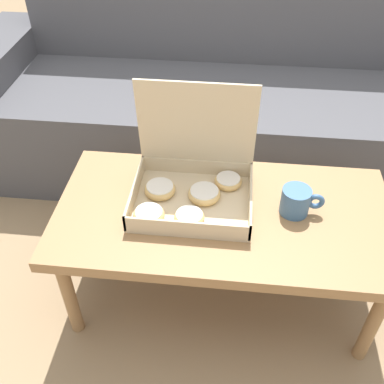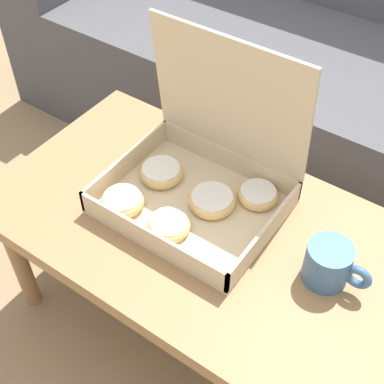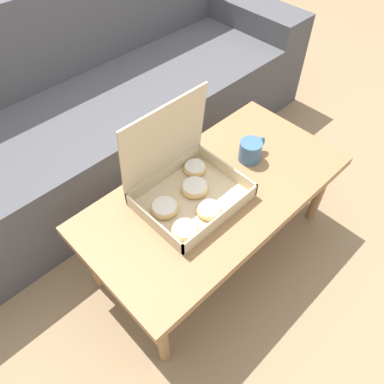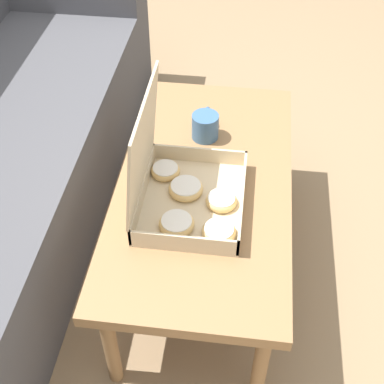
{
  "view_description": "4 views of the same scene",
  "coord_description": "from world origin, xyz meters",
  "px_view_note": "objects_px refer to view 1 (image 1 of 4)",
  "views": [
    {
      "loc": [
        0.01,
        -1.14,
        1.43
      ],
      "look_at": [
        -0.11,
        -0.05,
        0.47
      ],
      "focal_mm": 42.0,
      "sensor_mm": 36.0,
      "label": 1
    },
    {
      "loc": [
        0.37,
        -0.73,
        1.33
      ],
      "look_at": [
        -0.11,
        -0.05,
        0.47
      ],
      "focal_mm": 50.0,
      "sensor_mm": 36.0,
      "label": 2
    },
    {
      "loc": [
        -0.74,
        -0.7,
        1.52
      ],
      "look_at": [
        -0.11,
        -0.05,
        0.47
      ],
      "focal_mm": 35.0,
      "sensor_mm": 36.0,
      "label": 3
    },
    {
      "loc": [
        -1.25,
        -0.19,
        1.6
      ],
      "look_at": [
        -0.11,
        -0.05,
        0.47
      ],
      "focal_mm": 50.0,
      "sensor_mm": 36.0,
      "label": 4
    }
  ],
  "objects_px": {
    "couch": "(232,105)",
    "pastry_box": "(190,183)",
    "coffee_table": "(223,221)",
    "coffee_mug": "(297,201)"
  },
  "relations": [
    {
      "from": "pastry_box",
      "to": "coffee_mug",
      "type": "distance_m",
      "value": 0.35
    },
    {
      "from": "pastry_box",
      "to": "couch",
      "type": "bearing_deg",
      "value": 81.88
    },
    {
      "from": "coffee_table",
      "to": "pastry_box",
      "type": "height_order",
      "value": "pastry_box"
    },
    {
      "from": "pastry_box",
      "to": "coffee_mug",
      "type": "bearing_deg",
      "value": -5.12
    },
    {
      "from": "couch",
      "to": "pastry_box",
      "type": "bearing_deg",
      "value": -98.12
    },
    {
      "from": "couch",
      "to": "coffee_mug",
      "type": "relative_size",
      "value": 18.12
    },
    {
      "from": "coffee_table",
      "to": "pastry_box",
      "type": "bearing_deg",
      "value": 155.04
    },
    {
      "from": "couch",
      "to": "coffee_table",
      "type": "xyz_separation_m",
      "value": [
        0.0,
        -0.88,
        0.07
      ]
    },
    {
      "from": "coffee_table",
      "to": "couch",
      "type": "bearing_deg",
      "value": 90.0
    },
    {
      "from": "couch",
      "to": "pastry_box",
      "type": "relative_size",
      "value": 6.44
    }
  ]
}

